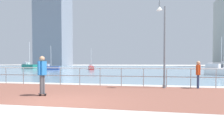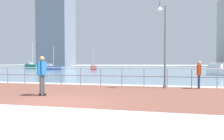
# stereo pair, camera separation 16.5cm
# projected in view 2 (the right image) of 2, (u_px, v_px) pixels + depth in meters

# --- Properties ---
(ground) EXTENTS (220.00, 220.00, 0.00)m
(ground) POSITION_uv_depth(u_px,v_px,m) (141.00, 69.00, 46.55)
(ground) COLOR #ADAAA5
(brick_paving) EXTENTS (28.00, 6.62, 0.01)m
(brick_paving) POSITION_uv_depth(u_px,v_px,m) (83.00, 93.00, 10.14)
(brick_paving) COLOR brown
(brick_paving) RESTS_ON ground
(harbor_water) EXTENTS (180.00, 88.00, 0.00)m
(harbor_water) POSITION_uv_depth(u_px,v_px,m) (144.00, 68.00, 57.31)
(harbor_water) COLOR #6B899E
(harbor_water) RESTS_ON ground
(waterfront_railing) EXTENTS (25.25, 0.06, 1.16)m
(waterfront_railing) POSITION_uv_depth(u_px,v_px,m) (101.00, 73.00, 13.34)
(waterfront_railing) COLOR #B2BCC1
(waterfront_railing) RESTS_ON ground
(lamppost) EXTENTS (0.60, 0.71, 5.32)m
(lamppost) POSITION_uv_depth(u_px,v_px,m) (164.00, 37.00, 11.71)
(lamppost) COLOR slate
(lamppost) RESTS_ON ground
(skateboarder) EXTENTS (0.41, 0.56, 1.78)m
(skateboarder) POSITION_uv_depth(u_px,v_px,m) (42.00, 72.00, 9.20)
(skateboarder) COLOR black
(skateboarder) RESTS_ON ground
(bystander) EXTENTS (0.31, 0.56, 1.58)m
(bystander) POSITION_uv_depth(u_px,v_px,m) (199.00, 72.00, 11.73)
(bystander) COLOR navy
(bystander) RESTS_ON ground
(sailboat_teal) EXTENTS (3.60, 1.60, 4.88)m
(sailboat_teal) POSITION_uv_depth(u_px,v_px,m) (53.00, 68.00, 41.80)
(sailboat_teal) COLOR #284799
(sailboat_teal) RESTS_ON ground
(sailboat_gray) EXTENTS (2.17, 3.36, 4.53)m
(sailboat_gray) POSITION_uv_depth(u_px,v_px,m) (93.00, 68.00, 44.26)
(sailboat_gray) COLOR #B21E1E
(sailboat_gray) RESTS_ON ground
(sailboat_yellow) EXTENTS (5.02, 3.24, 6.77)m
(sailboat_yellow) POSITION_uv_depth(u_px,v_px,m) (32.00, 66.00, 53.01)
(sailboat_yellow) COLOR #197266
(sailboat_yellow) RESTS_ON ground
(tower_glass) EXTENTS (16.30, 14.35, 40.65)m
(tower_glass) POSITION_uv_depth(u_px,v_px,m) (56.00, 30.00, 111.07)
(tower_glass) COLOR slate
(tower_glass) RESTS_ON ground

